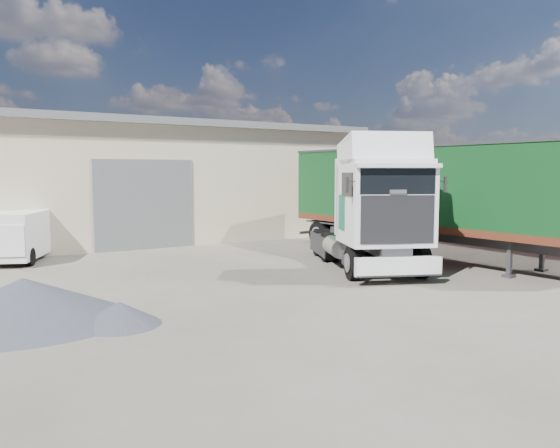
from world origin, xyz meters
TOP-DOWN VIEW (x-y plane):
  - ground at (0.00, 0.00)m, footprint 120.00×120.00m
  - warehouse at (-6.00, 16.00)m, footprint 30.60×12.60m
  - brick_boundary_wall at (11.50, 6.00)m, footprint 0.35×26.00m
  - tractor_unit at (2.54, 1.36)m, footprint 4.67×6.62m
  - box_trailer at (5.95, 2.58)m, footprint 3.41×12.18m
  - panel_van at (-6.66, 9.64)m, footprint 3.30×4.58m
  - gravel_heap at (-7.56, 0.68)m, footprint 5.34×4.90m

SIDE VIEW (x-z plane):
  - ground at x=0.00m, z-range 0.00..0.00m
  - gravel_heap at x=-7.56m, z-range -0.03..0.92m
  - panel_van at x=-6.66m, z-range 0.03..1.77m
  - brick_boundary_wall at x=11.50m, z-range 0.00..2.50m
  - tractor_unit at x=2.54m, z-range -0.34..3.90m
  - box_trailer at x=5.95m, z-range 0.44..4.44m
  - warehouse at x=-6.00m, z-range -0.05..5.37m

